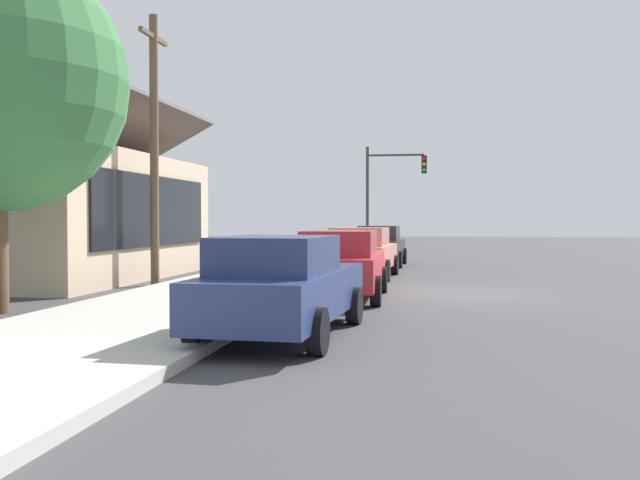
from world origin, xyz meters
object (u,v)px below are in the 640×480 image
at_px(traffic_light_main, 390,184).
at_px(car_coral, 361,252).
at_px(car_cherry, 341,264).
at_px(utility_pole_wooden, 154,144).
at_px(car_navy, 282,285).
at_px(car_charcoal, 380,245).
at_px(fire_hydrant_red, 333,256).

bearing_deg(traffic_light_main, car_coral, 178.75).
relative_size(car_cherry, utility_pole_wooden, 0.64).
bearing_deg(car_coral, car_navy, -177.99).
xyz_separation_m(car_charcoal, fire_hydrant_red, (-2.44, 1.55, -0.32)).
xyz_separation_m(car_charcoal, traffic_light_main, (4.61, -0.11, 2.68)).
height_order(car_coral, utility_pole_wooden, utility_pole_wooden).
distance_m(car_coral, car_charcoal, 6.06).
height_order(car_navy, utility_pole_wooden, utility_pole_wooden).
relative_size(car_cherry, car_coral, 1.07).
bearing_deg(traffic_light_main, fire_hydrant_red, 166.76).
bearing_deg(car_cherry, traffic_light_main, -1.68).
bearing_deg(fire_hydrant_red, traffic_light_main, -13.24).
distance_m(traffic_light_main, fire_hydrant_red, 7.84).
bearing_deg(car_charcoal, fire_hydrant_red, 148.86).
bearing_deg(car_coral, car_cherry, -176.28).
bearing_deg(car_charcoal, car_cherry, -178.64).
bearing_deg(traffic_light_main, car_charcoal, 178.59).
bearing_deg(car_cherry, car_navy, 176.46).
bearing_deg(utility_pole_wooden, car_cherry, -114.66).
relative_size(car_navy, utility_pole_wooden, 0.65).
bearing_deg(fire_hydrant_red, car_cherry, -170.71).
distance_m(car_cherry, fire_hydrant_red, 9.82).
distance_m(car_coral, utility_pole_wooden, 7.17).
height_order(car_cherry, fire_hydrant_red, car_cherry).
bearing_deg(car_charcoal, traffic_light_main, -0.23).
distance_m(car_navy, car_cherry, 5.52).
distance_m(car_charcoal, utility_pole_wooden, 11.49).
xyz_separation_m(car_coral, traffic_light_main, (10.66, -0.23, 2.68)).
height_order(car_coral, car_charcoal, same).
height_order(car_charcoal, utility_pole_wooden, utility_pole_wooden).
bearing_deg(fire_hydrant_red, car_navy, -174.81).
relative_size(car_charcoal, utility_pole_wooden, 0.59).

